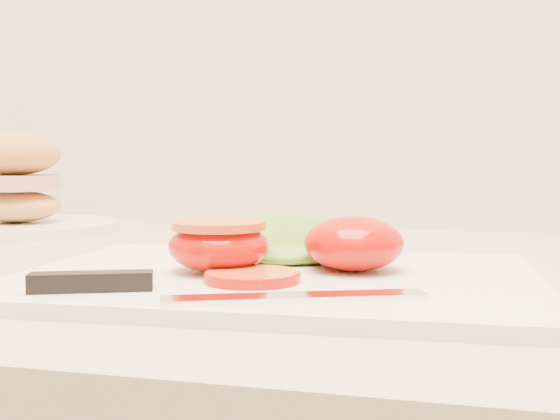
# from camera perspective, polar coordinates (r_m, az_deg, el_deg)

# --- Properties ---
(cutting_board) EXTENTS (0.38, 0.28, 0.01)m
(cutting_board) POSITION_cam_1_polar(r_m,az_deg,el_deg) (0.51, -0.28, -5.66)
(cutting_board) COLOR white
(cutting_board) RESTS_ON counter
(tomato_half_dome) EXTENTS (0.07, 0.07, 0.04)m
(tomato_half_dome) POSITION_cam_1_polar(r_m,az_deg,el_deg) (0.52, 6.02, -2.71)
(tomato_half_dome) COLOR #CF0B00
(tomato_half_dome) RESTS_ON cutting_board
(tomato_half_cut) EXTENTS (0.07, 0.07, 0.04)m
(tomato_half_cut) POSITION_cam_1_polar(r_m,az_deg,el_deg) (0.52, -4.99, -2.77)
(tomato_half_cut) COLOR #CF0B00
(tomato_half_cut) RESTS_ON cutting_board
(tomato_slice_0) EXTENTS (0.06, 0.06, 0.01)m
(tomato_slice_0) POSITION_cam_1_polar(r_m,az_deg,el_deg) (0.47, -2.26, -5.43)
(tomato_slice_0) COLOR orange
(tomato_slice_0) RESTS_ON cutting_board
(lettuce_leaf_0) EXTENTS (0.16, 0.12, 0.03)m
(lettuce_leaf_0) POSITION_cam_1_polar(r_m,az_deg,el_deg) (0.59, -0.17, -2.48)
(lettuce_leaf_0) COLOR #71A52B
(lettuce_leaf_0) RESTS_ON cutting_board
(lettuce_leaf_1) EXTENTS (0.13, 0.11, 0.02)m
(lettuce_leaf_1) POSITION_cam_1_polar(r_m,az_deg,el_deg) (0.59, 4.37, -2.80)
(lettuce_leaf_1) COLOR #71A52B
(lettuce_leaf_1) RESTS_ON cutting_board
(knife) EXTENTS (0.25, 0.08, 0.01)m
(knife) POSITION_cam_1_polar(r_m,az_deg,el_deg) (0.44, -9.06, -6.24)
(knife) COLOR silver
(knife) RESTS_ON cutting_board
(sandwich_plate) EXTENTS (0.25, 0.25, 0.12)m
(sandwich_plate) POSITION_cam_1_polar(r_m,az_deg,el_deg) (0.94, -20.77, 1.08)
(sandwich_plate) COLOR white
(sandwich_plate) RESTS_ON counter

